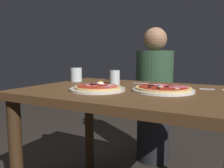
{
  "coord_description": "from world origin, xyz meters",
  "views": [
    {
      "loc": [
        0.48,
        -1.1,
        0.93
      ],
      "look_at": [
        -0.08,
        -0.06,
        0.79
      ],
      "focal_mm": 35.61,
      "sensor_mm": 36.0,
      "label": 1
    }
  ],
  "objects_px": {
    "dining_table": "(130,111)",
    "fork": "(213,89)",
    "pizza_foreground": "(98,88)",
    "water_glass_far": "(76,76)",
    "pizza_across_left": "(163,89)",
    "water_glass_near": "(115,78)",
    "salt_shaker": "(112,76)",
    "knife": "(150,84)",
    "diner_person": "(154,99)"
  },
  "relations": [
    {
      "from": "knife",
      "to": "diner_person",
      "type": "relative_size",
      "value": 0.17
    },
    {
      "from": "pizza_across_left",
      "to": "diner_person",
      "type": "height_order",
      "value": "diner_person"
    },
    {
      "from": "water_glass_far",
      "to": "knife",
      "type": "relative_size",
      "value": 0.5
    },
    {
      "from": "water_glass_far",
      "to": "salt_shaker",
      "type": "relative_size",
      "value": 1.46
    },
    {
      "from": "fork",
      "to": "diner_person",
      "type": "relative_size",
      "value": 0.13
    },
    {
      "from": "dining_table",
      "to": "salt_shaker",
      "type": "distance_m",
      "value": 0.47
    },
    {
      "from": "water_glass_far",
      "to": "pizza_foreground",
      "type": "bearing_deg",
      "value": -38.38
    },
    {
      "from": "pizza_across_left",
      "to": "water_glass_far",
      "type": "distance_m",
      "value": 0.68
    },
    {
      "from": "pizza_foreground",
      "to": "water_glass_near",
      "type": "bearing_deg",
      "value": 97.81
    },
    {
      "from": "dining_table",
      "to": "water_glass_near",
      "type": "height_order",
      "value": "water_glass_near"
    },
    {
      "from": "fork",
      "to": "knife",
      "type": "distance_m",
      "value": 0.38
    },
    {
      "from": "pizza_foreground",
      "to": "water_glass_near",
      "type": "height_order",
      "value": "water_glass_near"
    },
    {
      "from": "pizza_foreground",
      "to": "knife",
      "type": "bearing_deg",
      "value": 67.84
    },
    {
      "from": "pizza_across_left",
      "to": "water_glass_far",
      "type": "bearing_deg",
      "value": 167.29
    },
    {
      "from": "water_glass_near",
      "to": "fork",
      "type": "distance_m",
      "value": 0.57
    },
    {
      "from": "salt_shaker",
      "to": "fork",
      "type": "bearing_deg",
      "value": -11.96
    },
    {
      "from": "water_glass_near",
      "to": "salt_shaker",
      "type": "xyz_separation_m",
      "value": [
        -0.12,
        0.19,
        -0.01
      ]
    },
    {
      "from": "water_glass_near",
      "to": "diner_person",
      "type": "xyz_separation_m",
      "value": [
        0.06,
        0.63,
        -0.23
      ]
    },
    {
      "from": "dining_table",
      "to": "pizza_across_left",
      "type": "xyz_separation_m",
      "value": [
        0.18,
        0.01,
        0.13
      ]
    },
    {
      "from": "water_glass_near",
      "to": "fork",
      "type": "xyz_separation_m",
      "value": [
        0.57,
        0.05,
        -0.04
      ]
    },
    {
      "from": "water_glass_far",
      "to": "water_glass_near",
      "type": "bearing_deg",
      "value": -3.28
    },
    {
      "from": "pizza_across_left",
      "to": "diner_person",
      "type": "xyz_separation_m",
      "value": [
        -0.29,
        0.77,
        -0.21
      ]
    },
    {
      "from": "dining_table",
      "to": "knife",
      "type": "relative_size",
      "value": 5.86
    },
    {
      "from": "water_glass_near",
      "to": "knife",
      "type": "relative_size",
      "value": 0.47
    },
    {
      "from": "water_glass_near",
      "to": "knife",
      "type": "distance_m",
      "value": 0.23
    },
    {
      "from": "dining_table",
      "to": "salt_shaker",
      "type": "height_order",
      "value": "salt_shaker"
    },
    {
      "from": "pizza_across_left",
      "to": "diner_person",
      "type": "bearing_deg",
      "value": 110.68
    },
    {
      "from": "water_glass_far",
      "to": "knife",
      "type": "bearing_deg",
      "value": 11.88
    },
    {
      "from": "pizza_foreground",
      "to": "water_glass_far",
      "type": "distance_m",
      "value": 0.45
    },
    {
      "from": "salt_shaker",
      "to": "pizza_foreground",
      "type": "bearing_deg",
      "value": -70.71
    },
    {
      "from": "pizza_across_left",
      "to": "salt_shaker",
      "type": "distance_m",
      "value": 0.57
    },
    {
      "from": "pizza_foreground",
      "to": "diner_person",
      "type": "distance_m",
      "value": 0.92
    },
    {
      "from": "diner_person",
      "to": "water_glass_far",
      "type": "bearing_deg",
      "value": 58.49
    },
    {
      "from": "pizza_foreground",
      "to": "diner_person",
      "type": "bearing_deg",
      "value": 88.46
    },
    {
      "from": "pizza_foreground",
      "to": "pizza_across_left",
      "type": "distance_m",
      "value": 0.34
    },
    {
      "from": "water_glass_near",
      "to": "water_glass_far",
      "type": "xyz_separation_m",
      "value": [
        -0.32,
        0.02,
        0.0
      ]
    },
    {
      "from": "fork",
      "to": "knife",
      "type": "height_order",
      "value": "knife"
    },
    {
      "from": "pizza_foreground",
      "to": "water_glass_far",
      "type": "relative_size",
      "value": 2.98
    },
    {
      "from": "water_glass_far",
      "to": "diner_person",
      "type": "height_order",
      "value": "diner_person"
    },
    {
      "from": "fork",
      "to": "pizza_across_left",
      "type": "bearing_deg",
      "value": -140.71
    },
    {
      "from": "pizza_foreground",
      "to": "dining_table",
      "type": "bearing_deg",
      "value": 41.41
    },
    {
      "from": "fork",
      "to": "salt_shaker",
      "type": "relative_size",
      "value": 2.34
    },
    {
      "from": "water_glass_near",
      "to": "pizza_foreground",
      "type": "bearing_deg",
      "value": -82.19
    },
    {
      "from": "pizza_across_left",
      "to": "fork",
      "type": "distance_m",
      "value": 0.28
    },
    {
      "from": "pizza_across_left",
      "to": "diner_person",
      "type": "relative_size",
      "value": 0.26
    },
    {
      "from": "dining_table",
      "to": "fork",
      "type": "bearing_deg",
      "value": 25.53
    },
    {
      "from": "water_glass_near",
      "to": "knife",
      "type": "height_order",
      "value": "water_glass_near"
    },
    {
      "from": "pizza_foreground",
      "to": "knife",
      "type": "xyz_separation_m",
      "value": [
        0.16,
        0.39,
        -0.01
      ]
    },
    {
      "from": "pizza_across_left",
      "to": "knife",
      "type": "distance_m",
      "value": 0.3
    },
    {
      "from": "pizza_across_left",
      "to": "water_glass_far",
      "type": "xyz_separation_m",
      "value": [
        -0.67,
        0.15,
        0.03
      ]
    }
  ]
}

